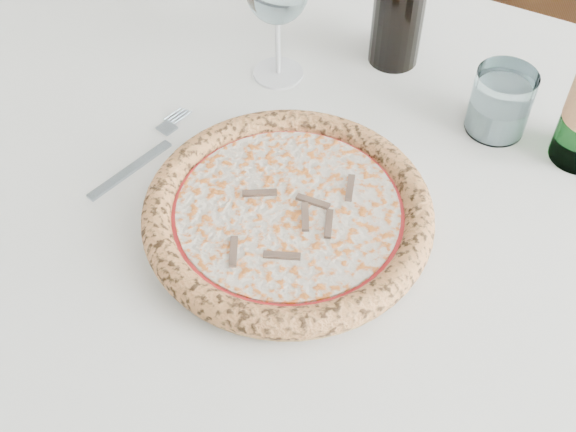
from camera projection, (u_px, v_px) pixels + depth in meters
name	position (u px, v px, depth m)	size (l,w,h in m)	color
floor	(348.00, 388.00, 1.54)	(5.00, 6.00, 0.02)	#525252
dining_table	(321.00, 213.00, 0.96)	(1.62, 1.00, 0.76)	brown
chair_far	(520.00, 22.00, 1.49)	(0.60, 0.60, 0.93)	brown
plate	(288.00, 222.00, 0.83)	(0.30, 0.30, 0.02)	silver
pizza	(288.00, 212.00, 0.82)	(0.33, 0.33, 0.03)	tan
fork	(143.00, 155.00, 0.91)	(0.05, 0.18, 0.00)	#909EAB
tumbler	(500.00, 106.00, 0.92)	(0.08, 0.08, 0.09)	silver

